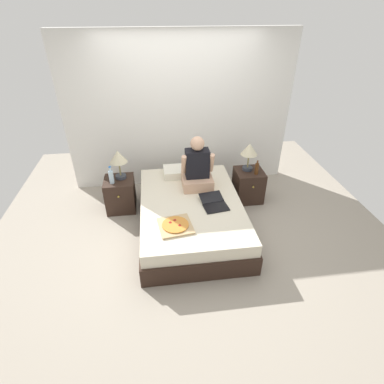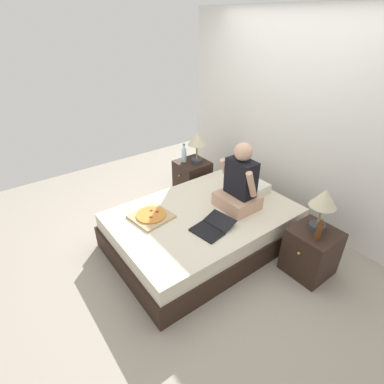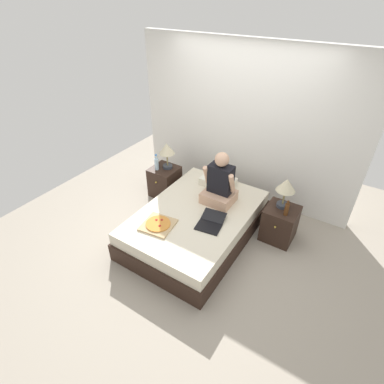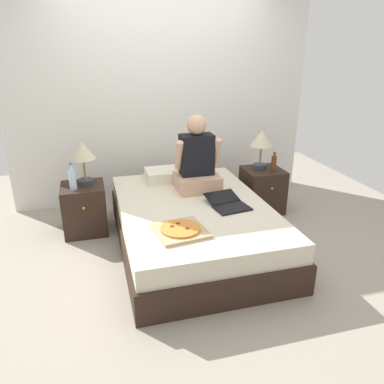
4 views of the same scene
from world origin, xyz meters
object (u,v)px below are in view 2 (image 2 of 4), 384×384
Objects in this scene: water_bottle at (184,155)px; laptop at (211,228)px; nightstand_right at (311,252)px; lamp_on_left_nightstand at (197,141)px; person_seated at (239,185)px; pizza_box at (151,216)px; nightstand_left at (192,178)px; bed at (203,228)px; lamp_on_right_nightstand at (324,201)px; beer_bottle at (319,231)px.

water_bottle is 0.60× the size of laptop.
lamp_on_left_nightstand is at bearing 178.58° from nightstand_right.
pizza_box is at bearing -113.71° from person_seated.
nightstand_left is 1.16× the size of pizza_box.
nightstand_left is 1.40m from pizza_box.
laptop is at bearing -25.18° from water_bottle.
person_seated is at bearing -10.57° from nightstand_left.
water_bottle reaches higher than pizza_box.
pizza_box reaches higher than bed.
bed is 3.99× the size of nightstand_right.
water_bottle is (-0.08, -0.09, 0.37)m from nightstand_left.
nightstand_left is 1.29m from person_seated.
laptop reaches higher than pizza_box.
water_bottle is 1.57m from laptop.
lamp_on_right_nightstand is 1.00× the size of pizza_box.
lamp_on_right_nightstand reaches higher than beer_bottle.
water_bottle is 1.20× the size of beer_bottle.
pizza_box is at bearing -56.12° from nightstand_left.
nightstand_right is at bearing 2.41° from water_bottle.
pizza_box is at bearing -145.41° from laptop.
bed is 4.63× the size of lamp_on_left_nightstand.
nightstand_right is 1.16× the size of pizza_box.
nightstand_left is 1.14× the size of laptop.
lamp_on_left_nightstand is 1.00× the size of pizza_box.
person_seated reaches higher than laptop.
lamp_on_left_nightstand reaches higher than bed.
water_bottle is at bearing -177.59° from nightstand_right.
lamp_on_left_nightstand reaches higher than pizza_box.
pizza_box is at bearing -115.92° from bed.
lamp_on_left_nightstand reaches higher than nightstand_right.
person_seated reaches higher than nightstand_left.
nightstand_right is 0.38m from beer_bottle.
lamp_on_left_nightstand is at bearing 121.38° from pizza_box.
nightstand_right is 1.74m from pizza_box.
nightstand_left is 0.39m from water_bottle.
bed is 4.63× the size of lamp_on_right_nightstand.
person_seated is 1.05m from pizza_box.
lamp_on_right_nightstand is (2.03, 0.05, 0.59)m from nightstand_left.
laptop is 0.69m from pizza_box.
beer_bottle is (0.07, -0.10, 0.36)m from nightstand_right.
pizza_box is at bearing -142.39° from beer_bottle.
water_bottle is 0.61× the size of lamp_on_right_nightstand.
beer_bottle is at bearing -0.26° from water_bottle.
person_seated is at bearing 69.40° from bed.
person_seated is at bearing -5.89° from water_bottle.
nightstand_left is 2.16m from beer_bottle.
nightstand_right is at bearing 14.00° from person_seated.
nightstand_left is at bearing 123.88° from pizza_box.
beer_bottle is at bearing 37.61° from pizza_box.
lamp_on_right_nightstand is at bearing 33.59° from bed.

